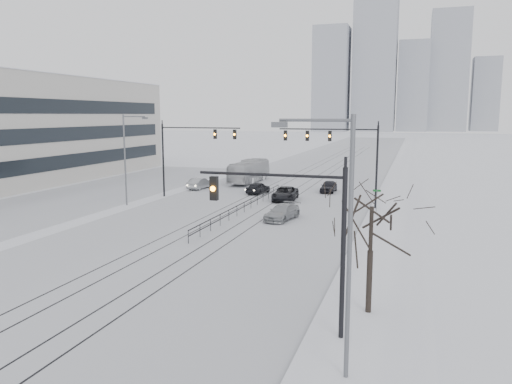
# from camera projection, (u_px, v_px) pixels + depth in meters

# --- Properties ---
(road) EXTENTS (22.00, 260.00, 0.02)m
(road) POSITION_uv_depth(u_px,v_px,m) (310.00, 175.00, 74.54)
(road) COLOR silver
(road) RESTS_ON ground
(sidewalk_east) EXTENTS (5.00, 260.00, 0.16)m
(sidewalk_east) POSITION_uv_depth(u_px,v_px,m) (404.00, 178.00, 70.46)
(sidewalk_east) COLOR white
(sidewalk_east) RESTS_ON ground
(curb) EXTENTS (0.10, 260.00, 0.12)m
(curb) POSITION_uv_depth(u_px,v_px,m) (386.00, 178.00, 71.20)
(curb) COLOR gray
(curb) RESTS_ON ground
(parking_strip) EXTENTS (14.00, 60.00, 0.03)m
(parking_strip) POSITION_uv_depth(u_px,v_px,m) (94.00, 194.00, 57.04)
(parking_strip) COLOR silver
(parking_strip) RESTS_ON ground
(tram_rails) EXTENTS (5.30, 180.00, 0.01)m
(tram_rails) POSITION_uv_depth(u_px,v_px,m) (273.00, 196.00, 55.71)
(tram_rails) COLOR black
(tram_rails) RESTS_ON ground
(skyline) EXTENTS (96.00, 48.00, 72.00)m
(skyline) POSITION_uv_depth(u_px,v_px,m) (400.00, 74.00, 269.37)
(skyline) COLOR #9196A0
(skyline) RESTS_ON ground
(traffic_mast_near) EXTENTS (6.10, 0.37, 7.00)m
(traffic_mast_near) POSITION_uv_depth(u_px,v_px,m) (303.00, 227.00, 19.77)
(traffic_mast_near) COLOR black
(traffic_mast_near) RESTS_ON ground
(traffic_mast_ne) EXTENTS (9.60, 0.37, 8.00)m
(traffic_mast_ne) POSITION_uv_depth(u_px,v_px,m) (342.00, 149.00, 47.67)
(traffic_mast_ne) COLOR black
(traffic_mast_ne) RESTS_ON ground
(traffic_mast_nw) EXTENTS (9.10, 0.37, 8.00)m
(traffic_mast_nw) POSITION_uv_depth(u_px,v_px,m) (188.00, 147.00, 53.66)
(traffic_mast_nw) COLOR black
(traffic_mast_nw) RESTS_ON ground
(street_light_east) EXTENTS (2.73, 0.25, 9.00)m
(street_light_east) POSITION_uv_depth(u_px,v_px,m) (341.00, 231.00, 16.27)
(street_light_east) COLOR #595B60
(street_light_east) RESTS_ON ground
(street_light_west) EXTENTS (2.73, 0.25, 9.00)m
(street_light_west) POSITION_uv_depth(u_px,v_px,m) (127.00, 153.00, 49.18)
(street_light_west) COLOR #595B60
(street_light_west) RESTS_ON ground
(bare_tree) EXTENTS (4.40, 4.40, 6.10)m
(bare_tree) POSITION_uv_depth(u_px,v_px,m) (371.00, 218.00, 21.88)
(bare_tree) COLOR black
(bare_tree) RESTS_ON ground
(median_fence) EXTENTS (0.06, 24.00, 1.00)m
(median_fence) POSITION_uv_depth(u_px,v_px,m) (244.00, 207.00, 46.23)
(median_fence) COLOR black
(median_fence) RESTS_ON ground
(street_sign) EXTENTS (0.70, 0.06, 2.40)m
(street_sign) POSITION_uv_depth(u_px,v_px,m) (377.00, 198.00, 44.39)
(street_sign) COLOR #595B60
(street_sign) RESTS_ON ground
(sedan_sb_inner) EXTENTS (2.17, 4.12, 1.33)m
(sedan_sb_inner) POSITION_uv_depth(u_px,v_px,m) (258.00, 188.00, 57.19)
(sedan_sb_inner) COLOR black
(sedan_sb_inner) RESTS_ON ground
(sedan_sb_outer) EXTENTS (1.77, 4.24, 1.36)m
(sedan_sb_outer) POSITION_uv_depth(u_px,v_px,m) (200.00, 183.00, 60.79)
(sedan_sb_outer) COLOR gray
(sedan_sb_outer) RESTS_ON ground
(sedan_nb_front) EXTENTS (2.88, 5.34, 1.42)m
(sedan_nb_front) POSITION_uv_depth(u_px,v_px,m) (285.00, 194.00, 52.63)
(sedan_nb_front) COLOR black
(sedan_nb_front) RESTS_ON ground
(sedan_nb_right) EXTENTS (2.65, 4.80, 1.32)m
(sedan_nb_right) POSITION_uv_depth(u_px,v_px,m) (282.00, 212.00, 42.86)
(sedan_nb_right) COLOR #93969A
(sedan_nb_right) RESTS_ON ground
(sedan_nb_far) EXTENTS (1.64, 3.97, 1.35)m
(sedan_nb_far) POSITION_uv_depth(u_px,v_px,m) (329.00, 187.00, 58.21)
(sedan_nb_far) COLOR black
(sedan_nb_far) RESTS_ON ground
(box_truck) EXTENTS (2.56, 10.60, 2.95)m
(box_truck) POSITION_uv_depth(u_px,v_px,m) (249.00, 171.00, 66.61)
(box_truck) COLOR #BABBBE
(box_truck) RESTS_ON ground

